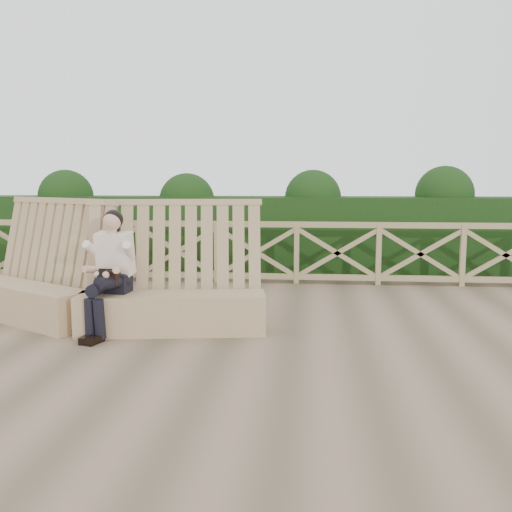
{
  "coord_description": "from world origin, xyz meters",
  "views": [
    {
      "loc": [
        0.94,
        -6.53,
        1.84
      ],
      "look_at": [
        0.29,
        0.4,
        0.9
      ],
      "focal_mm": 40.0,
      "sensor_mm": 36.0,
      "label": 1
    }
  ],
  "objects": [
    {
      "name": "woman",
      "position": [
        -1.42,
        -0.02,
        0.8
      ],
      "size": [
        0.44,
        0.9,
        1.48
      ],
      "rotation": [
        0.0,
        0.0,
        -0.09
      ],
      "color": "black",
      "rests_on": "ground"
    },
    {
      "name": "hedge",
      "position": [
        0.0,
        4.7,
        0.75
      ],
      "size": [
        12.0,
        1.2,
        1.5
      ],
      "primitive_type": "cube",
      "color": "black",
      "rests_on": "ground"
    },
    {
      "name": "bench",
      "position": [
        -1.72,
        0.34,
        0.41
      ],
      "size": [
        4.31,
        1.8,
        1.61
      ],
      "rotation": [
        0.0,
        0.0,
        -0.17
      ],
      "color": "#9E7A5A",
      "rests_on": "ground"
    },
    {
      "name": "ground",
      "position": [
        0.0,
        0.0,
        0.0
      ],
      "size": [
        60.0,
        60.0,
        0.0
      ],
      "primitive_type": "plane",
      "color": "brown",
      "rests_on": "ground"
    },
    {
      "name": "guardrail",
      "position": [
        0.0,
        3.5,
        0.55
      ],
      "size": [
        10.1,
        0.09,
        1.1
      ],
      "color": "#968057",
      "rests_on": "ground"
    }
  ]
}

